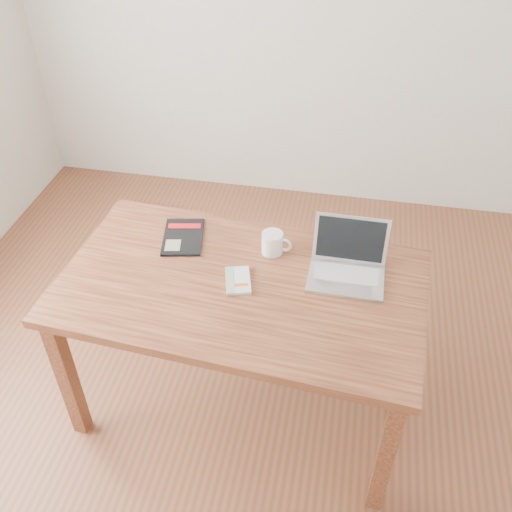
% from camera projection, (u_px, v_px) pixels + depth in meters
% --- Properties ---
extents(room, '(4.04, 4.04, 2.70)m').
position_uv_depth(room, '(265.00, 177.00, 1.75)').
color(room, brown).
rests_on(room, ground).
extents(desk, '(1.52, 0.94, 0.75)m').
position_uv_depth(desk, '(241.00, 299.00, 2.33)').
color(desk, '#5A2F1B').
rests_on(desk, ground).
extents(white_guidebook, '(0.14, 0.18, 0.01)m').
position_uv_depth(white_guidebook, '(238.00, 280.00, 2.28)').
color(white_guidebook, silver).
rests_on(white_guidebook, desk).
extents(black_guidebook, '(0.22, 0.28, 0.01)m').
position_uv_depth(black_guidebook, '(183.00, 237.00, 2.49)').
color(black_guidebook, black).
rests_on(black_guidebook, desk).
extents(laptop, '(0.30, 0.27, 0.21)m').
position_uv_depth(laptop, '(348.00, 264.00, 2.29)').
color(laptop, silver).
rests_on(laptop, desk).
extents(coffee_mug, '(0.13, 0.09, 0.10)m').
position_uv_depth(coffee_mug, '(273.00, 243.00, 2.39)').
color(coffee_mug, white).
rests_on(coffee_mug, desk).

